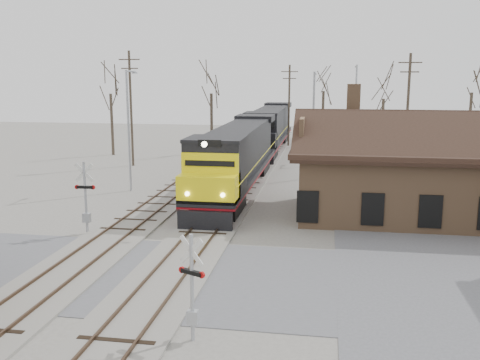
# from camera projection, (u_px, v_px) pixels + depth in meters

# --- Properties ---
(ground) EXTENTS (140.00, 140.00, 0.00)m
(ground) POSITION_uv_depth(u_px,v_px,m) (170.00, 276.00, 22.84)
(ground) COLOR #9A958B
(ground) RESTS_ON ground
(road) EXTENTS (60.00, 9.00, 0.03)m
(road) POSITION_uv_depth(u_px,v_px,m) (170.00, 275.00, 22.84)
(road) COLOR #59595E
(road) RESTS_ON ground
(track_main) EXTENTS (3.40, 90.00, 0.24)m
(track_main) POSITION_uv_depth(u_px,v_px,m) (232.00, 197.00, 37.36)
(track_main) COLOR #9A958B
(track_main) RESTS_ON ground
(track_siding) EXTENTS (3.40, 90.00, 0.24)m
(track_siding) POSITION_uv_depth(u_px,v_px,m) (170.00, 195.00, 38.07)
(track_siding) COLOR #9A958B
(track_siding) RESTS_ON ground
(depot) EXTENTS (15.20, 9.31, 7.90)m
(depot) POSITION_uv_depth(u_px,v_px,m) (419.00, 177.00, 32.11)
(depot) COLOR #916B4B
(depot) RESTS_ON ground
(locomotive_lead) EXTENTS (3.30, 22.11, 4.91)m
(locomotive_lead) POSITION_uv_depth(u_px,v_px,m) (237.00, 157.00, 38.80)
(locomotive_lead) COLOR black
(locomotive_lead) RESTS_ON ground
(locomotive_trailing) EXTENTS (3.30, 22.11, 4.65)m
(locomotive_trailing) POSITION_uv_depth(u_px,v_px,m) (270.00, 128.00, 60.48)
(locomotive_trailing) COLOR black
(locomotive_trailing) RESTS_ON ground
(crossbuck_near) EXTENTS (0.96, 0.50, 3.56)m
(crossbuck_near) POSITION_uv_depth(u_px,v_px,m) (192.00, 291.00, 16.93)
(crossbuck_near) COLOR #A5A8AD
(crossbuck_near) RESTS_ON ground
(crossbuck_far) EXTENTS (1.13, 0.30, 3.95)m
(crossbuck_far) POSITION_uv_depth(u_px,v_px,m) (86.00, 200.00, 28.57)
(crossbuck_far) COLOR #A5A8AD
(crossbuck_far) RESTS_ON ground
(streetlight_a) EXTENTS (0.25, 2.04, 8.81)m
(streetlight_a) POSITION_uv_depth(u_px,v_px,m) (129.00, 124.00, 38.87)
(streetlight_a) COLOR #A5A8AD
(streetlight_a) RESTS_ON ground
(streetlight_b) EXTENTS (0.25, 2.04, 8.72)m
(streetlight_b) POSITION_uv_depth(u_px,v_px,m) (313.00, 119.00, 43.76)
(streetlight_b) COLOR #A5A8AD
(streetlight_b) RESTS_ON ground
(streetlight_c) EXTENTS (0.25, 2.04, 9.46)m
(streetlight_c) POSITION_uv_depth(u_px,v_px,m) (355.00, 108.00, 52.83)
(streetlight_c) COLOR #A5A8AD
(streetlight_c) RESTS_ON ground
(utility_pole_a) EXTENTS (2.00, 0.24, 10.66)m
(utility_pole_a) POSITION_uv_depth(u_px,v_px,m) (131.00, 107.00, 49.68)
(utility_pole_a) COLOR #382D23
(utility_pole_a) RESTS_ON ground
(utility_pole_b) EXTENTS (2.00, 0.24, 9.67)m
(utility_pole_b) POSITION_uv_depth(u_px,v_px,m) (289.00, 104.00, 64.28)
(utility_pole_b) COLOR #382D23
(utility_pole_b) RESTS_ON ground
(utility_pole_c) EXTENTS (2.00, 0.24, 10.32)m
(utility_pole_c) POSITION_uv_depth(u_px,v_px,m) (407.00, 111.00, 46.90)
(utility_pole_c) COLOR #382D23
(utility_pole_c) RESTS_ON ground
(tree_a) EXTENTS (4.36, 4.36, 10.67)m
(tree_a) POSITION_uv_depth(u_px,v_px,m) (110.00, 83.00, 56.28)
(tree_a) COLOR #382D23
(tree_a) RESTS_ON ground
(tree_b) EXTENTS (4.34, 4.34, 10.62)m
(tree_b) POSITION_uv_depth(u_px,v_px,m) (211.00, 84.00, 57.90)
(tree_b) COLOR #382D23
(tree_b) RESTS_ON ground
(tree_c) EXTENTS (4.39, 4.39, 10.74)m
(tree_c) POSITION_uv_depth(u_px,v_px,m) (324.00, 82.00, 64.45)
(tree_c) COLOR #382D23
(tree_c) RESTS_ON ground
(tree_d) EXTENTS (3.94, 3.94, 9.66)m
(tree_d) POSITION_uv_depth(u_px,v_px,m) (384.00, 90.00, 58.24)
(tree_d) COLOR #382D23
(tree_d) RESTS_ON ground
(tree_e) EXTENTS (4.41, 4.41, 10.82)m
(tree_e) POSITION_uv_depth(u_px,v_px,m) (473.00, 82.00, 57.50)
(tree_e) COLOR #382D23
(tree_e) RESTS_ON ground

